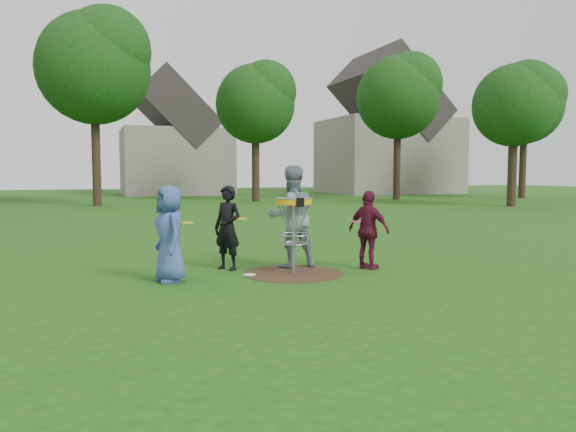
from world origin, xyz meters
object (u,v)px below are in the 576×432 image
object	(u,v)px
player_black	(228,228)
player_maroon	(369,230)
player_blue	(170,234)
disc_golf_basket	(294,216)
player_grey	(291,217)

from	to	relation	value
player_black	player_maroon	distance (m)	2.60
player_black	player_blue	bearing A→B (deg)	-92.76
disc_golf_basket	player_black	bearing A→B (deg)	142.39
player_grey	player_black	bearing A→B (deg)	-11.86
disc_golf_basket	player_maroon	bearing A→B (deg)	-1.53
player_maroon	disc_golf_basket	size ratio (longest dim) A/B	1.05
player_black	player_maroon	bearing A→B (deg)	34.21
player_maroon	disc_golf_basket	distance (m)	1.49
player_black	player_grey	xyz separation A→B (m)	(1.19, -0.15, 0.18)
player_grey	player_maroon	bearing A→B (deg)	147.54
player_grey	player_blue	bearing A→B (deg)	10.76
player_black	player_grey	size ratio (longest dim) A/B	0.81
player_maroon	player_blue	bearing A→B (deg)	60.79
player_blue	player_grey	world-z (taller)	player_grey
player_maroon	disc_golf_basket	world-z (taller)	player_maroon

